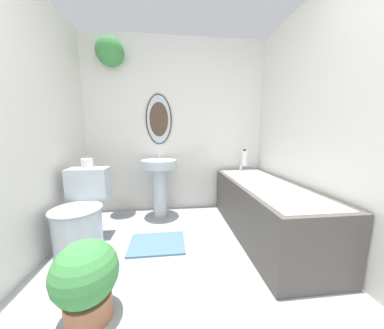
# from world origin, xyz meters

# --- Properties ---
(wall_back) EXTENTS (2.61, 0.34, 2.40)m
(wall_back) POSITION_xyz_m (-0.09, 2.46, 1.29)
(wall_back) COLOR silver
(wall_back) RESTS_ON ground_plane
(wall_left) EXTENTS (0.06, 2.56, 2.40)m
(wall_left) POSITION_xyz_m (-1.27, 1.22, 1.20)
(wall_left) COLOR silver
(wall_left) RESTS_ON ground_plane
(wall_right) EXTENTS (0.06, 2.56, 2.40)m
(wall_right) POSITION_xyz_m (1.27, 1.22, 1.20)
(wall_right) COLOR silver
(wall_right) RESTS_ON ground_plane
(toilet) EXTENTS (0.44, 0.64, 0.75)m
(toilet) POSITION_xyz_m (-0.96, 1.52, 0.32)
(toilet) COLOR silver
(toilet) RESTS_ON ground_plane
(pedestal_sink) EXTENTS (0.46, 0.46, 0.87)m
(pedestal_sink) POSITION_xyz_m (-0.25, 2.17, 0.54)
(pedestal_sink) COLOR silver
(pedestal_sink) RESTS_ON ground_plane
(bathtub) EXTENTS (0.64, 1.67, 0.66)m
(bathtub) POSITION_xyz_m (0.90, 1.56, 0.30)
(bathtub) COLOR #4C4742
(bathtub) RESTS_ON ground_plane
(shampoo_bottle) EXTENTS (0.07, 0.07, 0.23)m
(shampoo_bottle) POSITION_xyz_m (0.94, 2.28, 0.77)
(shampoo_bottle) COLOR white
(shampoo_bottle) RESTS_ON bathtub
(potted_plant) EXTENTS (0.37, 0.37, 0.49)m
(potted_plant) POSITION_xyz_m (-0.61, 0.73, 0.27)
(potted_plant) COLOR #9E6042
(potted_plant) RESTS_ON ground_plane
(bath_mat) EXTENTS (0.55, 0.41, 0.02)m
(bath_mat) POSITION_xyz_m (-0.25, 1.48, 0.01)
(bath_mat) COLOR #4C7093
(bath_mat) RESTS_ON ground_plane
(toilet_paper_roll) EXTENTS (0.11, 0.11, 0.10)m
(toilet_paper_roll) POSITION_xyz_m (-0.96, 1.74, 0.80)
(toilet_paper_roll) COLOR white
(toilet_paper_roll) RESTS_ON toilet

